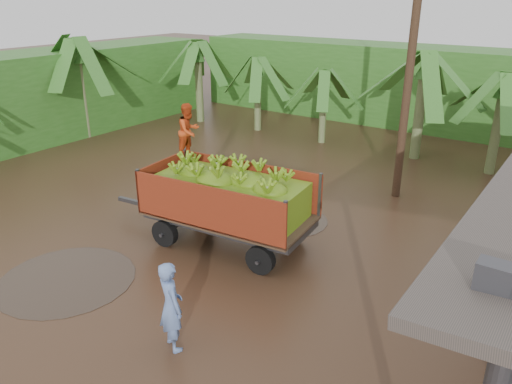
{
  "coord_description": "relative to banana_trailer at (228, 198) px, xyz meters",
  "views": [
    {
      "loc": [
        5.52,
        -7.24,
        5.92
      ],
      "look_at": [
        -1.01,
        1.99,
        1.35
      ],
      "focal_mm": 35.0,
      "sensor_mm": 36.0,
      "label": 1
    }
  ],
  "objects": [
    {
      "name": "ground",
      "position": [
        1.51,
        -1.5,
        -1.24
      ],
      "size": [
        100.0,
        100.0,
        0.0
      ],
      "primitive_type": "plane",
      "color": "black",
      "rests_on": "ground"
    },
    {
      "name": "utility_pole",
      "position": [
        2.29,
        5.48,
        3.14
      ],
      "size": [
        1.2,
        0.24,
        8.65
      ],
      "color": "#47301E",
      "rests_on": "ground"
    },
    {
      "name": "hedge_west",
      "position": [
        -12.49,
        2.5,
        0.56
      ],
      "size": [
        3.0,
        18.0,
        3.6
      ],
      "primitive_type": "cube",
      "color": "#2D661E",
      "rests_on": "ground"
    },
    {
      "name": "hedge_north",
      "position": [
        -0.49,
        14.5,
        0.56
      ],
      "size": [
        22.0,
        3.0,
        3.6
      ],
      "primitive_type": "cube",
      "color": "#2D661E",
      "rests_on": "ground"
    },
    {
      "name": "banana_plants",
      "position": [
        -3.05,
        5.34,
        0.66
      ],
      "size": [
        25.25,
        20.85,
        4.31
      ],
      "color": "#2D661E",
      "rests_on": "ground"
    },
    {
      "name": "man_blue",
      "position": [
        1.63,
        -3.66,
        -0.39
      ],
      "size": [
        0.73,
        0.62,
        1.71
      ],
      "primitive_type": "imported",
      "rotation": [
        0.0,
        0.0,
        2.73
      ],
      "color": "#6580B9",
      "rests_on": "ground"
    },
    {
      "name": "banana_trailer",
      "position": [
        0.0,
        0.0,
        0.0
      ],
      "size": [
        5.76,
        2.4,
        3.32
      ],
      "rotation": [
        0.0,
        0.0,
        0.11
      ],
      "color": "#AA3118",
      "rests_on": "ground"
    }
  ]
}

